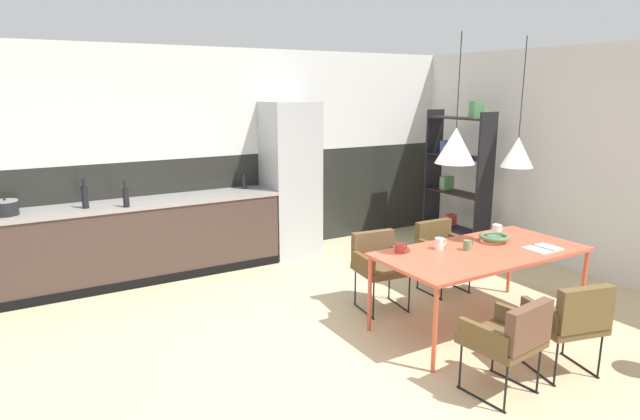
{
  "coord_description": "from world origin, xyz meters",
  "views": [
    {
      "loc": [
        -2.53,
        -3.21,
        2.17
      ],
      "look_at": [
        -0.04,
        1.04,
        1.04
      ],
      "focal_mm": 29.93,
      "sensor_mm": 36.0,
      "label": 1
    }
  ],
  "objects_px": {
    "armchair_by_stool": "(511,334)",
    "fruit_bowl": "(494,237)",
    "mug_dark_espresso": "(439,243)",
    "mug_short_terracotta": "(400,248)",
    "open_book": "(543,249)",
    "bottle_oil_tall": "(244,181)",
    "bottle_wine_green": "(85,196)",
    "mug_glass_clear": "(497,229)",
    "cooking_pot": "(5,208)",
    "armchair_head_of_table": "(571,316)",
    "bottle_vinegar_dark": "(126,197)",
    "pendant_lamp_over_table_far": "(518,152)",
    "refrigerator_column": "(291,179)",
    "armchair_near_window": "(441,246)",
    "mug_tall_blue": "(467,245)",
    "dining_table": "(481,254)",
    "pendant_lamp_over_table_near": "(455,146)",
    "open_shelf_unit": "(457,175)",
    "armchair_far_side": "(379,259)"
  },
  "relations": [
    {
      "from": "armchair_by_stool",
      "to": "fruit_bowl",
      "type": "xyz_separation_m",
      "value": [
        1.0,
        1.08,
        0.3
      ]
    },
    {
      "from": "mug_dark_espresso",
      "to": "mug_short_terracotta",
      "type": "xyz_separation_m",
      "value": [
        -0.37,
        0.11,
        -0.01
      ]
    },
    {
      "from": "open_book",
      "to": "fruit_bowl",
      "type": "bearing_deg",
      "value": 116.68
    },
    {
      "from": "bottle_oil_tall",
      "to": "bottle_wine_green",
      "type": "height_order",
      "value": "bottle_wine_green"
    },
    {
      "from": "mug_dark_espresso",
      "to": "mug_glass_clear",
      "type": "bearing_deg",
      "value": 7.15
    },
    {
      "from": "armchair_by_stool",
      "to": "cooking_pot",
      "type": "relative_size",
      "value": 3.01
    },
    {
      "from": "armchair_head_of_table",
      "to": "cooking_pot",
      "type": "distance_m",
      "value": 5.32
    },
    {
      "from": "armchair_head_of_table",
      "to": "mug_dark_espresso",
      "type": "xyz_separation_m",
      "value": [
        -0.24,
        1.2,
        0.3
      ]
    },
    {
      "from": "mug_short_terracotta",
      "to": "bottle_vinegar_dark",
      "type": "xyz_separation_m",
      "value": [
        -1.89,
        2.33,
        0.25
      ]
    },
    {
      "from": "bottle_oil_tall",
      "to": "pendant_lamp_over_table_far",
      "type": "xyz_separation_m",
      "value": [
        1.43,
        -3.02,
        0.58
      ]
    },
    {
      "from": "refrigerator_column",
      "to": "armchair_by_stool",
      "type": "xyz_separation_m",
      "value": [
        -0.24,
        -3.84,
        -0.52
      ]
    },
    {
      "from": "armchair_near_window",
      "to": "open_book",
      "type": "xyz_separation_m",
      "value": [
        0.17,
        -1.15,
        0.25
      ]
    },
    {
      "from": "mug_tall_blue",
      "to": "bottle_vinegar_dark",
      "type": "relative_size",
      "value": 0.4
    },
    {
      "from": "mug_glass_clear",
      "to": "pendant_lamp_over_table_far",
      "type": "height_order",
      "value": "pendant_lamp_over_table_far"
    },
    {
      "from": "open_book",
      "to": "pendant_lamp_over_table_far",
      "type": "bearing_deg",
      "value": 115.42
    },
    {
      "from": "dining_table",
      "to": "armchair_head_of_table",
      "type": "relative_size",
      "value": 2.54
    },
    {
      "from": "mug_tall_blue",
      "to": "bottle_oil_tall",
      "type": "xyz_separation_m",
      "value": [
        -0.94,
        2.96,
        0.24
      ]
    },
    {
      "from": "armchair_head_of_table",
      "to": "cooking_pot",
      "type": "relative_size",
      "value": 3.11
    },
    {
      "from": "mug_short_terracotta",
      "to": "mug_tall_blue",
      "type": "distance_m",
      "value": 0.62
    },
    {
      "from": "fruit_bowl",
      "to": "pendant_lamp_over_table_far",
      "type": "xyz_separation_m",
      "value": [
        0.07,
        -0.13,
        0.82
      ]
    },
    {
      "from": "pendant_lamp_over_table_far",
      "to": "pendant_lamp_over_table_near",
      "type": "bearing_deg",
      "value": 179.86
    },
    {
      "from": "mug_glass_clear",
      "to": "bottle_vinegar_dark",
      "type": "height_order",
      "value": "bottle_vinegar_dark"
    },
    {
      "from": "mug_tall_blue",
      "to": "cooking_pot",
      "type": "xyz_separation_m",
      "value": [
        -3.58,
        2.81,
        0.21
      ]
    },
    {
      "from": "armchair_near_window",
      "to": "fruit_bowl",
      "type": "height_order",
      "value": "fruit_bowl"
    },
    {
      "from": "refrigerator_column",
      "to": "bottle_oil_tall",
      "type": "relative_size",
      "value": 7.19
    },
    {
      "from": "cooking_pot",
      "to": "mug_tall_blue",
      "type": "bearing_deg",
      "value": -38.07
    },
    {
      "from": "refrigerator_column",
      "to": "armchair_by_stool",
      "type": "height_order",
      "value": "refrigerator_column"
    },
    {
      "from": "armchair_near_window",
      "to": "armchair_head_of_table",
      "type": "distance_m",
      "value": 1.91
    },
    {
      "from": "mug_glass_clear",
      "to": "pendant_lamp_over_table_near",
      "type": "distance_m",
      "value": 1.36
    },
    {
      "from": "armchair_near_window",
      "to": "pendant_lamp_over_table_near",
      "type": "xyz_separation_m",
      "value": [
        -0.73,
        -0.88,
        1.21
      ]
    },
    {
      "from": "mug_glass_clear",
      "to": "armchair_by_stool",
      "type": "bearing_deg",
      "value": -134.56
    },
    {
      "from": "fruit_bowl",
      "to": "cooking_pot",
      "type": "xyz_separation_m",
      "value": [
        -4.0,
        2.74,
        0.21
      ]
    },
    {
      "from": "open_shelf_unit",
      "to": "armchair_by_stool",
      "type": "bearing_deg",
      "value": -38.46
    },
    {
      "from": "armchair_by_stool",
      "to": "fruit_bowl",
      "type": "bearing_deg",
      "value": 40.45
    },
    {
      "from": "cooking_pot",
      "to": "pendant_lamp_over_table_near",
      "type": "xyz_separation_m",
      "value": [
        3.3,
        -2.87,
        0.71
      ]
    },
    {
      "from": "dining_table",
      "to": "pendant_lamp_over_table_far",
      "type": "xyz_separation_m",
      "value": [
        0.39,
        0.01,
        0.91
      ]
    },
    {
      "from": "fruit_bowl",
      "to": "cooking_pot",
      "type": "bearing_deg",
      "value": 145.62
    },
    {
      "from": "bottle_vinegar_dark",
      "to": "armchair_far_side",
      "type": "bearing_deg",
      "value": -41.77
    },
    {
      "from": "armchair_far_side",
      "to": "mug_glass_clear",
      "type": "bearing_deg",
      "value": 161.98
    },
    {
      "from": "mug_tall_blue",
      "to": "mug_glass_clear",
      "type": "height_order",
      "value": "mug_glass_clear"
    },
    {
      "from": "dining_table",
      "to": "mug_short_terracotta",
      "type": "distance_m",
      "value": 0.75
    },
    {
      "from": "pendant_lamp_over_table_near",
      "to": "armchair_near_window",
      "type": "bearing_deg",
      "value": 50.27
    },
    {
      "from": "bottle_wine_green",
      "to": "pendant_lamp_over_table_near",
      "type": "distance_m",
      "value": 3.86
    },
    {
      "from": "dining_table",
      "to": "mug_short_terracotta",
      "type": "height_order",
      "value": "mug_short_terracotta"
    },
    {
      "from": "armchair_by_stool",
      "to": "open_book",
      "type": "height_order",
      "value": "open_book"
    },
    {
      "from": "open_book",
      "to": "dining_table",
      "type": "bearing_deg",
      "value": 153.23
    },
    {
      "from": "armchair_near_window",
      "to": "mug_glass_clear",
      "type": "bearing_deg",
      "value": 112.47
    },
    {
      "from": "dining_table",
      "to": "fruit_bowl",
      "type": "height_order",
      "value": "fruit_bowl"
    },
    {
      "from": "mug_tall_blue",
      "to": "pendant_lamp_over_table_far",
      "type": "bearing_deg",
      "value": -7.28
    },
    {
      "from": "mug_short_terracotta",
      "to": "bottle_vinegar_dark",
      "type": "distance_m",
      "value": 3.01
    }
  ]
}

